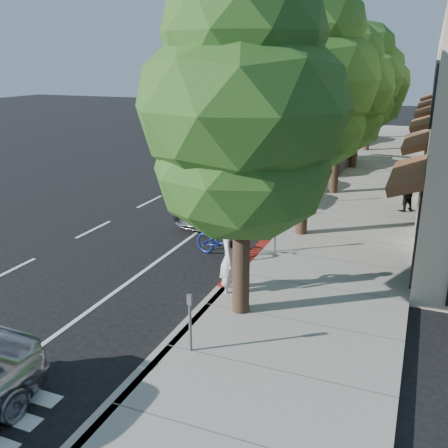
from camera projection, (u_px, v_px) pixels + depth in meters
The scene contains 17 objects.
ground at pixel (235, 278), 13.96m from camera, with size 120.00×120.00×0.00m, color black.
sidewalk at pixel (358, 209), 20.17m from camera, with size 4.60×56.00×0.15m, color gray.
curb at pixel (302, 203), 20.98m from camera, with size 0.30×56.00×0.15m, color #9E998E.
curb_red_segment at pixel (247, 262), 14.82m from camera, with size 0.32×4.00×0.15m, color maroon.
street_tree_0 at pixel (243, 112), 10.39m from camera, with size 4.55×4.55×7.67m.
street_tree_1 at pixel (308, 83), 15.57m from camera, with size 4.49×4.49×8.10m.
street_tree_2 at pixel (340, 91), 21.02m from camera, with size 4.61×4.61×7.42m.
street_tree_3 at pixel (359, 79), 26.22m from camera, with size 4.60×4.60×7.78m.
street_tree_4 at pixel (371, 86), 31.69m from camera, with size 4.85×4.85×7.05m.
street_tree_5 at pixel (381, 82), 36.98m from camera, with size 4.38×4.38×6.89m.
cyclist at pixel (229, 259), 12.61m from camera, with size 0.73×0.48×2.01m, color silver.
bicycle at pixel (222, 242), 15.23m from camera, with size 0.69×1.98×1.04m, color navy.
silver_suv at pixel (232, 195), 19.33m from camera, with size 2.71×5.89×1.64m, color #B5B6BB.
dark_sedan at pixel (260, 177), 22.42m from camera, with size 1.68×4.82×1.59m, color black.
white_pickup at pixel (326, 154), 27.47m from camera, with size 2.47×6.08×1.77m, color silver.
dark_suv_far at pixel (347, 132), 36.04m from camera, with size 1.97×4.90×1.67m, color black.
pedestrian at pixel (405, 192), 19.38m from camera, with size 0.74×0.58×1.52m, color black.
Camera 1 is at (4.50, -11.97, 5.80)m, focal length 40.00 mm.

